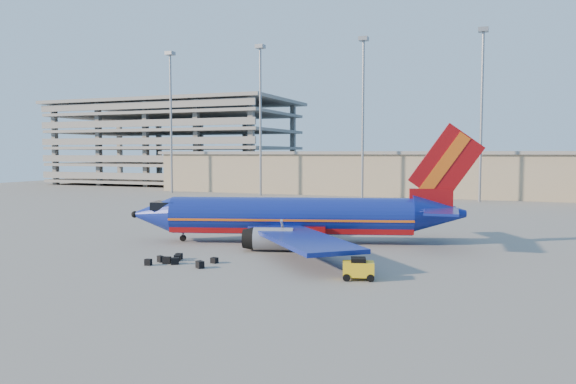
# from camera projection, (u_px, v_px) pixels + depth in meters

# --- Properties ---
(ground) EXTENTS (220.00, 220.00, 0.00)m
(ground) POSITION_uv_depth(u_px,v_px,m) (300.00, 235.00, 56.31)
(ground) COLOR slate
(ground) RESTS_ON ground
(terminal_building) EXTENTS (122.00, 16.00, 8.50)m
(terminal_building) POSITION_uv_depth(u_px,v_px,m) (455.00, 173.00, 106.25)
(terminal_building) COLOR gray
(terminal_building) RESTS_ON ground
(parking_garage) EXTENTS (62.00, 32.00, 21.40)m
(parking_garage) POSITION_uv_depth(u_px,v_px,m) (176.00, 139.00, 146.83)
(parking_garage) COLOR slate
(parking_garage) RESTS_ON ground
(light_mast_row) EXTENTS (101.60, 1.60, 28.65)m
(light_mast_row) POSITION_uv_depth(u_px,v_px,m) (420.00, 98.00, 96.00)
(light_mast_row) COLOR gray
(light_mast_row) RESTS_ON ground
(aircraft_main) EXTENTS (31.12, 29.47, 10.84)m
(aircraft_main) POSITION_uv_depth(u_px,v_px,m) (299.00, 217.00, 51.11)
(aircraft_main) COLOR navy
(aircraft_main) RESTS_ON ground
(baggage_tug) EXTENTS (2.26, 1.72, 1.44)m
(baggage_tug) POSITION_uv_depth(u_px,v_px,m) (358.00, 268.00, 36.18)
(baggage_tug) COLOR yellow
(baggage_tug) RESTS_ON ground
(luggage_pile) EXTENTS (4.65, 3.26, 0.53)m
(luggage_pile) POSITION_uv_depth(u_px,v_px,m) (179.00, 260.00, 41.53)
(luggage_pile) COLOR black
(luggage_pile) RESTS_ON ground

